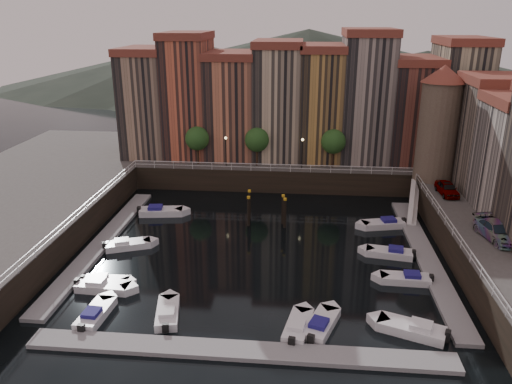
# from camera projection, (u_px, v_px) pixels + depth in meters

# --- Properties ---
(ground) EXTENTS (200.00, 200.00, 0.00)m
(ground) POSITION_uv_depth(u_px,v_px,m) (260.00, 246.00, 50.70)
(ground) COLOR black
(ground) RESTS_ON ground
(quay_far) EXTENTS (80.00, 20.00, 3.00)m
(quay_far) POSITION_uv_depth(u_px,v_px,m) (275.00, 161.00, 74.56)
(quay_far) COLOR black
(quay_far) RESTS_ON ground
(dock_left) EXTENTS (2.00, 28.00, 0.35)m
(dock_left) POSITION_uv_depth(u_px,v_px,m) (102.00, 242.00, 51.13)
(dock_left) COLOR gray
(dock_left) RESTS_ON ground
(dock_right) EXTENTS (2.00, 28.00, 0.35)m
(dock_right) POSITION_uv_depth(u_px,v_px,m) (425.00, 256.00, 48.27)
(dock_right) COLOR gray
(dock_right) RESTS_ON ground
(dock_near) EXTENTS (30.00, 2.00, 0.35)m
(dock_near) POSITION_uv_depth(u_px,v_px,m) (239.00, 351.00, 34.71)
(dock_near) COLOR gray
(dock_near) RESTS_ON ground
(mountains) EXTENTS (145.00, 100.00, 18.00)m
(mountains) POSITION_uv_depth(u_px,v_px,m) (297.00, 64.00, 150.95)
(mountains) COLOR #2D382D
(mountains) RESTS_ON ground
(far_terrace) EXTENTS (48.70, 10.30, 17.50)m
(far_terrace) POSITION_uv_depth(u_px,v_px,m) (299.00, 101.00, 68.73)
(far_terrace) COLOR #96785F
(far_terrace) RESTS_ON quay_far
(corner_tower) EXTENTS (5.20, 5.20, 13.80)m
(corner_tower) POSITION_uv_depth(u_px,v_px,m) (439.00, 122.00, 59.08)
(corner_tower) COLOR #6B5B4C
(corner_tower) RESTS_ON quay_right
(promenade_trees) EXTENTS (21.20, 3.20, 5.20)m
(promenade_trees) POSITION_uv_depth(u_px,v_px,m) (262.00, 140.00, 65.65)
(promenade_trees) COLOR black
(promenade_trees) RESTS_ON quay_far
(street_lamps) EXTENTS (10.36, 0.36, 4.18)m
(street_lamps) POSITION_uv_depth(u_px,v_px,m) (264.00, 147.00, 64.91)
(street_lamps) COLOR black
(street_lamps) RESTS_ON quay_far
(railings) EXTENTS (36.08, 34.04, 0.52)m
(railings) POSITION_uv_depth(u_px,v_px,m) (264.00, 195.00, 54.00)
(railings) COLOR white
(railings) RESTS_ON ground
(gangway) EXTENTS (2.78, 8.32, 3.73)m
(gangway) POSITION_uv_depth(u_px,v_px,m) (414.00, 200.00, 57.91)
(gangway) COLOR white
(gangway) RESTS_ON ground
(mooring_pilings) EXTENTS (4.49, 2.60, 3.78)m
(mooring_pilings) POSITION_uv_depth(u_px,v_px,m) (266.00, 210.00, 55.55)
(mooring_pilings) COLOR black
(mooring_pilings) RESTS_ON ground
(boat_left_0) EXTENTS (4.87, 1.97, 1.11)m
(boat_left_0) POSITION_uv_depth(u_px,v_px,m) (102.00, 286.00, 42.51)
(boat_left_0) COLOR silver
(boat_left_0) RESTS_ON ground
(boat_left_1) EXTENTS (4.22, 1.58, 0.97)m
(boat_left_1) POSITION_uv_depth(u_px,v_px,m) (105.00, 281.00, 43.40)
(boat_left_1) COLOR silver
(boat_left_1) RESTS_ON ground
(boat_left_2) EXTENTS (4.76, 3.21, 1.08)m
(boat_left_2) POSITION_uv_depth(u_px,v_px,m) (127.00, 245.00, 50.18)
(boat_left_2) COLOR silver
(boat_left_2) RESTS_ON ground
(boat_left_4) EXTENTS (5.39, 2.56, 1.21)m
(boat_left_4) POSITION_uv_depth(u_px,v_px,m) (160.00, 211.00, 58.49)
(boat_left_4) COLOR silver
(boat_left_4) RESTS_ON ground
(boat_right_0) EXTENTS (5.23, 3.48, 1.18)m
(boat_right_0) POSITION_uv_depth(u_px,v_px,m) (413.00, 329.00, 36.71)
(boat_right_0) COLOR silver
(boat_right_0) RESTS_ON ground
(boat_right_1) EXTENTS (4.57, 1.80, 1.04)m
(boat_right_1) POSITION_uv_depth(u_px,v_px,m) (406.00, 279.00, 43.78)
(boat_right_1) COLOR silver
(boat_right_1) RESTS_ON ground
(boat_right_2) EXTENTS (4.77, 2.38, 1.07)m
(boat_right_2) POSITION_uv_depth(u_px,v_px,m) (390.00, 253.00, 48.49)
(boat_right_2) COLOR silver
(boat_right_2) RESTS_ON ground
(boat_right_4) EXTENTS (5.04, 2.79, 1.13)m
(boat_right_4) POSITION_uv_depth(u_px,v_px,m) (384.00, 224.00, 55.08)
(boat_right_4) COLOR silver
(boat_right_4) RESTS_ON ground
(boat_near_0) EXTENTS (1.96, 4.66, 1.06)m
(boat_near_0) POSITION_uv_depth(u_px,v_px,m) (95.00, 314.00, 38.60)
(boat_near_0) COLOR silver
(boat_near_0) RESTS_ON ground
(boat_near_1) EXTENTS (2.48, 4.74, 1.06)m
(boat_near_1) POSITION_uv_depth(u_px,v_px,m) (168.00, 313.00, 38.71)
(boat_near_1) COLOR silver
(boat_near_1) RESTS_ON ground
(boat_near_2) EXTENTS (2.44, 4.67, 1.05)m
(boat_near_2) POSITION_uv_depth(u_px,v_px,m) (298.00, 327.00, 37.07)
(boat_near_2) COLOR silver
(boat_near_2) RESTS_ON ground
(boat_near_3) EXTENTS (3.17, 4.84, 1.09)m
(boat_near_3) POSITION_uv_depth(u_px,v_px,m) (321.00, 325.00, 37.26)
(boat_near_3) COLOR silver
(boat_near_3) RESTS_ON ground
(car_a) EXTENTS (2.10, 4.48, 1.48)m
(car_a) POSITION_uv_depth(u_px,v_px,m) (447.00, 189.00, 55.83)
(car_a) COLOR gray
(car_a) RESTS_ON quay_right
(car_b) EXTENTS (2.59, 4.44, 1.38)m
(car_b) POSITION_uv_depth(u_px,v_px,m) (496.00, 228.00, 45.80)
(car_b) COLOR gray
(car_b) RESTS_ON quay_right
(car_c) EXTENTS (3.29, 5.77, 1.57)m
(car_c) POSITION_uv_depth(u_px,v_px,m) (497.00, 232.00, 44.83)
(car_c) COLOR gray
(car_c) RESTS_ON quay_right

